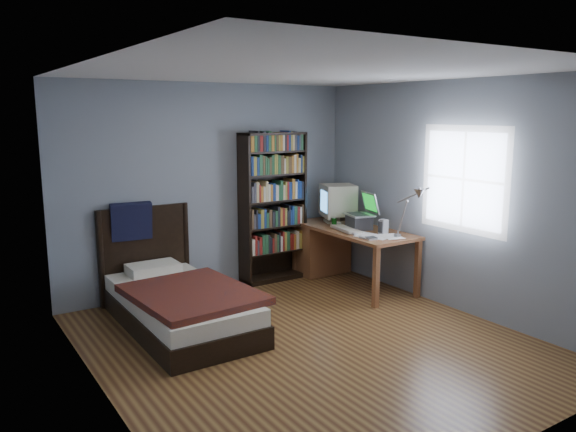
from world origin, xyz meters
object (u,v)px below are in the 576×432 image
object	(u,v)px
keyboard	(346,229)
bookshelf	(273,207)
speaker	(383,227)
desk	(329,245)
soda_can	(334,222)
laptop	(360,219)
crt_monitor	(337,201)
desk_lamp	(416,199)
bed	(177,300)

from	to	relation	value
keyboard	bookshelf	size ratio (longest dim) A/B	0.25
speaker	bookshelf	xyz separation A→B (m)	(-0.81, 1.18, 0.14)
desk	keyboard	size ratio (longest dim) A/B	3.58
desk	soda_can	xyz separation A→B (m)	(-0.14, -0.28, 0.37)
keyboard	laptop	bearing A→B (deg)	8.02
crt_monitor	speaker	xyz separation A→B (m)	(0.02, -0.88, -0.20)
desk	speaker	world-z (taller)	speaker
desk_lamp	speaker	distance (m)	0.77
bookshelf	keyboard	bearing A→B (deg)	-55.07
laptop	desk_lamp	size ratio (longest dim) A/B	0.70
crt_monitor	keyboard	distance (m)	0.60
bed	laptop	bearing A→B (deg)	0.04
desk	bookshelf	world-z (taller)	bookshelf
keyboard	soda_can	xyz separation A→B (m)	(0.02, 0.26, 0.04)
desk	laptop	bearing A→B (deg)	-83.81
laptop	speaker	xyz separation A→B (m)	(0.03, -0.38, -0.04)
crt_monitor	desk_lamp	xyz separation A→B (m)	(-0.11, -1.51, 0.23)
laptop	keyboard	xyz separation A→B (m)	(-0.22, 0.01, -0.10)
keyboard	desk_lamp	bearing A→B (deg)	-73.58
crt_monitor	soda_can	size ratio (longest dim) A/B	4.95
desk	bookshelf	bearing A→B (deg)	160.11
laptop	bookshelf	bearing A→B (deg)	133.98
speaker	desk	bearing A→B (deg)	93.97
bookshelf	speaker	bearing A→B (deg)	-55.65
desk	desk_lamp	distance (m)	1.76
desk	soda_can	size ratio (longest dim) A/B	14.86
desk	desk_lamp	size ratio (longest dim) A/B	2.68
crt_monitor	laptop	size ratio (longest dim) A/B	1.27
crt_monitor	laptop	xyz separation A→B (m)	(-0.02, -0.49, -0.16)
soda_can	laptop	bearing A→B (deg)	-52.97
speaker	bookshelf	bearing A→B (deg)	122.54
keyboard	bookshelf	bearing A→B (deg)	134.52
desk	crt_monitor	world-z (taller)	crt_monitor
bed	bookshelf	bearing A→B (deg)	25.89
desk	speaker	xyz separation A→B (m)	(0.09, -0.92, 0.40)
soda_can	bed	size ratio (longest dim) A/B	0.06
laptop	keyboard	world-z (taller)	laptop
soda_can	speaker	bearing A→B (deg)	-70.04
crt_monitor	desk_lamp	bearing A→B (deg)	-94.28
keyboard	soda_can	size ratio (longest dim) A/B	4.15
laptop	soda_can	bearing A→B (deg)	127.03
laptop	keyboard	bearing A→B (deg)	178.43
desk_lamp	bookshelf	distance (m)	1.96
desk	desk_lamp	bearing A→B (deg)	-91.38
laptop	soda_can	size ratio (longest dim) A/B	3.89
desk_lamp	bed	world-z (taller)	desk_lamp
soda_can	keyboard	bearing A→B (deg)	-93.89
desk_lamp	bed	distance (m)	2.73
crt_monitor	bookshelf	bearing A→B (deg)	158.75
laptop	bookshelf	world-z (taller)	bookshelf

